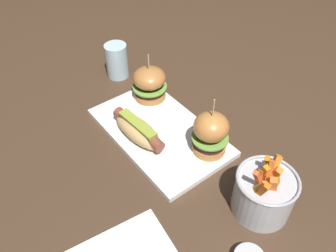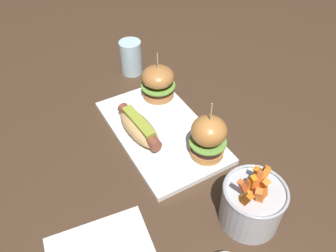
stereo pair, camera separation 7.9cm
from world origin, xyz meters
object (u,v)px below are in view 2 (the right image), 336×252
(hot_dog, at_px, (139,127))
(slider_left, at_px, (158,82))
(water_glass, at_px, (131,57))
(platter_main, at_px, (161,131))
(fries_bucket, at_px, (252,203))
(slider_right, at_px, (208,137))

(hot_dog, height_order, slider_left, slider_left)
(slider_left, height_order, water_glass, slider_left)
(platter_main, distance_m, fries_bucket, 0.30)
(hot_dog, height_order, slider_right, slider_right)
(slider_left, relative_size, slider_right, 0.89)
(hot_dog, xyz_separation_m, slider_left, (-0.11, 0.11, 0.02))
(slider_left, bearing_deg, water_glass, -177.85)
(hot_dog, xyz_separation_m, fries_bucket, (0.31, 0.09, 0.01))
(slider_left, distance_m, slider_right, 0.25)
(platter_main, height_order, fries_bucket, fries_bucket)
(slider_right, bearing_deg, fries_bucket, -6.20)
(slider_right, relative_size, fries_bucket, 1.02)
(slider_left, bearing_deg, slider_right, -1.62)
(slider_left, height_order, slider_right, slider_right)
(hot_dog, bearing_deg, fries_bucket, 15.72)
(hot_dog, bearing_deg, slider_left, 134.09)
(platter_main, relative_size, water_glass, 3.46)
(slider_left, xyz_separation_m, water_glass, (-0.16, -0.01, -0.01))
(slider_left, distance_m, fries_bucket, 0.42)
(platter_main, bearing_deg, fries_bucket, 6.43)
(platter_main, height_order, slider_left, slider_left)
(slider_left, xyz_separation_m, slider_right, (0.25, -0.01, 0.01))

